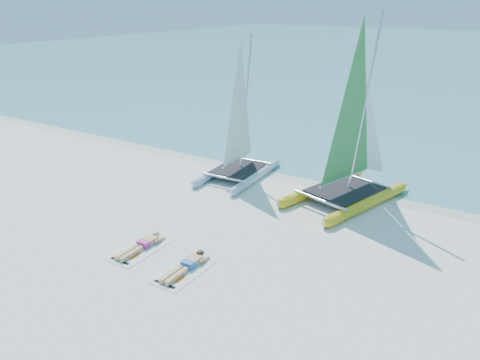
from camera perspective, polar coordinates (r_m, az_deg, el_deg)
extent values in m
plane|color=white|center=(15.15, 0.39, -6.42)|extent=(140.00, 140.00, 0.00)
cube|color=silver|center=(19.63, 8.91, -0.04)|extent=(140.00, 1.40, 0.01)
cylinder|color=#A1B6D4|center=(20.18, -2.44, 1.31)|extent=(0.60, 3.92, 0.35)
cone|color=#A1B6D4|center=(21.95, 0.44, 2.99)|extent=(0.36, 0.52, 0.33)
cylinder|color=#A1B6D4|center=(19.39, 1.99, 0.48)|extent=(0.60, 3.92, 0.35)
cone|color=#A1B6D4|center=(21.23, 4.60, 2.28)|extent=(0.36, 0.52, 0.33)
cube|color=black|center=(19.70, -0.27, 1.45)|extent=(1.82, 2.25, 0.03)
cylinder|color=silver|center=(19.57, 0.71, 9.48)|extent=(0.15, 1.03, 5.38)
cylinder|color=yellow|center=(18.41, 10.00, -0.90)|extent=(1.63, 4.49, 0.40)
cone|color=yellow|center=(20.34, 14.43, 0.88)|extent=(0.53, 0.67, 0.38)
cylinder|color=yellow|center=(17.35, 15.24, -2.76)|extent=(1.63, 4.49, 0.40)
cone|color=yellow|center=(19.38, 19.37, -0.69)|extent=(0.53, 0.67, 0.38)
cube|color=black|center=(17.77, 12.60, -1.11)|extent=(2.57, 2.95, 0.03)
cylinder|color=silver|center=(17.53, 15.01, 9.10)|extent=(0.42, 1.18, 6.28)
cube|color=white|center=(14.45, -12.30, -8.36)|extent=(1.00, 1.85, 0.02)
cube|color=tan|center=(14.66, -11.17, -7.32)|extent=(0.36, 0.55, 0.17)
cube|color=#D53291|center=(14.54, -11.71, -7.61)|extent=(0.37, 0.22, 0.17)
cube|color=tan|center=(14.19, -13.37, -8.69)|extent=(0.31, 0.85, 0.13)
sphere|color=tan|center=(14.88, -10.21, -6.63)|extent=(0.21, 0.21, 0.21)
ellipsoid|color=tan|center=(14.87, -10.19, -6.48)|extent=(0.22, 0.24, 0.15)
cube|color=white|center=(13.21, -7.00, -11.02)|extent=(1.00, 1.85, 0.02)
cube|color=tan|center=(13.44, -5.86, -9.82)|extent=(0.36, 0.55, 0.17)
cube|color=blue|center=(13.30, -6.39, -10.16)|extent=(0.37, 0.22, 0.17)
cube|color=tan|center=(12.94, -8.06, -11.45)|extent=(0.31, 0.85, 0.13)
sphere|color=tan|center=(13.67, -4.90, -9.01)|extent=(0.21, 0.21, 0.21)
ellipsoid|color=#372114|center=(13.65, -4.88, -8.85)|extent=(0.22, 0.24, 0.15)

